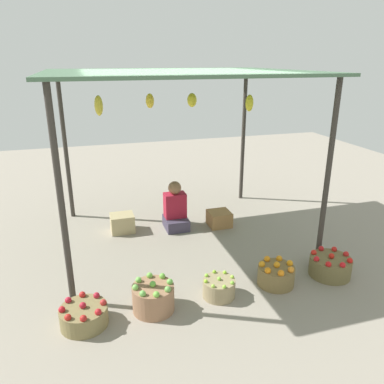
{
  "coord_description": "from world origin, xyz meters",
  "views": [
    {
      "loc": [
        -1.33,
        -5.12,
        2.61
      ],
      "look_at": [
        0.0,
        -0.66,
        0.95
      ],
      "focal_mm": 35.2,
      "sensor_mm": 36.0,
      "label": 1
    }
  ],
  "objects_px": {
    "vendor_person": "(175,210)",
    "basket_oranges": "(276,275)",
    "wooden_crate_near_vendor": "(122,223)",
    "basket_red_tomatoes": "(330,266)",
    "basket_limes": "(219,288)",
    "basket_green_apples": "(153,297)",
    "wooden_crate_stacked_rear": "(219,219)",
    "basket_red_apples": "(84,315)"
  },
  "relations": [
    {
      "from": "basket_green_apples",
      "to": "basket_red_tomatoes",
      "type": "height_order",
      "value": "basket_green_apples"
    },
    {
      "from": "basket_limes",
      "to": "wooden_crate_stacked_rear",
      "type": "height_order",
      "value": "basket_limes"
    },
    {
      "from": "basket_oranges",
      "to": "wooden_crate_stacked_rear",
      "type": "relative_size",
      "value": 1.26
    },
    {
      "from": "basket_red_apples",
      "to": "basket_oranges",
      "type": "height_order",
      "value": "basket_oranges"
    },
    {
      "from": "wooden_crate_stacked_rear",
      "to": "basket_limes",
      "type": "bearing_deg",
      "value": -110.67
    },
    {
      "from": "vendor_person",
      "to": "basket_red_tomatoes",
      "type": "bearing_deg",
      "value": -52.02
    },
    {
      "from": "basket_red_apples",
      "to": "basket_green_apples",
      "type": "distance_m",
      "value": 0.74
    },
    {
      "from": "basket_oranges",
      "to": "wooden_crate_stacked_rear",
      "type": "bearing_deg",
      "value": 91.89
    },
    {
      "from": "vendor_person",
      "to": "basket_green_apples",
      "type": "height_order",
      "value": "vendor_person"
    },
    {
      "from": "basket_red_tomatoes",
      "to": "wooden_crate_stacked_rear",
      "type": "distance_m",
      "value": 1.99
    },
    {
      "from": "wooden_crate_near_vendor",
      "to": "basket_red_tomatoes",
      "type": "bearing_deg",
      "value": -40.9
    },
    {
      "from": "basket_red_tomatoes",
      "to": "basket_limes",
      "type": "bearing_deg",
      "value": -179.17
    },
    {
      "from": "basket_oranges",
      "to": "basket_red_tomatoes",
      "type": "distance_m",
      "value": 0.76
    },
    {
      "from": "basket_green_apples",
      "to": "vendor_person",
      "type": "bearing_deg",
      "value": 69.22
    },
    {
      "from": "basket_limes",
      "to": "wooden_crate_near_vendor",
      "type": "distance_m",
      "value": 2.24
    },
    {
      "from": "basket_limes",
      "to": "basket_red_tomatoes",
      "type": "relative_size",
      "value": 0.73
    },
    {
      "from": "basket_red_tomatoes",
      "to": "wooden_crate_near_vendor",
      "type": "relative_size",
      "value": 1.43
    },
    {
      "from": "basket_green_apples",
      "to": "basket_red_tomatoes",
      "type": "distance_m",
      "value": 2.28
    },
    {
      "from": "vendor_person",
      "to": "wooden_crate_near_vendor",
      "type": "distance_m",
      "value": 0.86
    },
    {
      "from": "vendor_person",
      "to": "basket_limes",
      "type": "height_order",
      "value": "vendor_person"
    },
    {
      "from": "vendor_person",
      "to": "basket_oranges",
      "type": "xyz_separation_m",
      "value": [
        0.77,
        -1.94,
        -0.17
      ]
    },
    {
      "from": "vendor_person",
      "to": "basket_red_tomatoes",
      "type": "height_order",
      "value": "vendor_person"
    },
    {
      "from": "basket_green_apples",
      "to": "basket_red_tomatoes",
      "type": "bearing_deg",
      "value": 1.24
    },
    {
      "from": "vendor_person",
      "to": "basket_red_tomatoes",
      "type": "relative_size",
      "value": 1.51
    },
    {
      "from": "wooden_crate_near_vendor",
      "to": "vendor_person",
      "type": "bearing_deg",
      "value": -6.74
    },
    {
      "from": "wooden_crate_stacked_rear",
      "to": "basket_green_apples",
      "type": "bearing_deg",
      "value": -128.16
    },
    {
      "from": "basket_red_tomatoes",
      "to": "basket_green_apples",
      "type": "bearing_deg",
      "value": -178.76
    },
    {
      "from": "wooden_crate_near_vendor",
      "to": "wooden_crate_stacked_rear",
      "type": "height_order",
      "value": "wooden_crate_near_vendor"
    },
    {
      "from": "basket_oranges",
      "to": "wooden_crate_near_vendor",
      "type": "relative_size",
      "value": 1.23
    },
    {
      "from": "vendor_person",
      "to": "basket_red_tomatoes",
      "type": "distance_m",
      "value": 2.48
    },
    {
      "from": "basket_green_apples",
      "to": "basket_red_tomatoes",
      "type": "relative_size",
      "value": 0.89
    },
    {
      "from": "vendor_person",
      "to": "basket_green_apples",
      "type": "bearing_deg",
      "value": -110.78
    },
    {
      "from": "basket_red_apples",
      "to": "basket_oranges",
      "type": "relative_size",
      "value": 1.1
    },
    {
      "from": "basket_red_apples",
      "to": "basket_green_apples",
      "type": "bearing_deg",
      "value": 3.0
    },
    {
      "from": "vendor_person",
      "to": "basket_red_apples",
      "type": "relative_size",
      "value": 1.59
    },
    {
      "from": "basket_red_apples",
      "to": "basket_oranges",
      "type": "distance_m",
      "value": 2.26
    },
    {
      "from": "basket_red_apples",
      "to": "basket_green_apples",
      "type": "xyz_separation_m",
      "value": [
        0.73,
        0.04,
        0.05
      ]
    },
    {
      "from": "vendor_person",
      "to": "basket_red_apples",
      "type": "height_order",
      "value": "vendor_person"
    },
    {
      "from": "basket_limes",
      "to": "basket_red_tomatoes",
      "type": "distance_m",
      "value": 1.51
    },
    {
      "from": "vendor_person",
      "to": "wooden_crate_stacked_rear",
      "type": "relative_size",
      "value": 2.22
    },
    {
      "from": "basket_limes",
      "to": "basket_oranges",
      "type": "height_order",
      "value": "basket_oranges"
    },
    {
      "from": "vendor_person",
      "to": "basket_oranges",
      "type": "relative_size",
      "value": 1.75
    }
  ]
}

